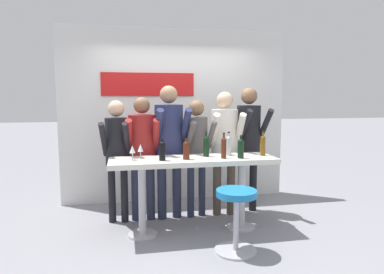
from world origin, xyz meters
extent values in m
plane|color=gray|center=(0.00, 0.00, 0.00)|extent=(40.00, 40.00, 0.00)
cube|color=silver|center=(0.00, 1.44, 1.38)|extent=(3.64, 0.10, 2.76)
cube|color=red|center=(-0.44, 1.38, 1.88)|extent=(1.44, 0.02, 0.36)
cube|color=silver|center=(0.00, 0.00, 0.91)|extent=(2.04, 0.57, 0.06)
cylinder|color=#B2B2B7|center=(-0.63, 0.00, 0.46)|extent=(0.09, 0.09, 0.88)
cylinder|color=#B2B2B7|center=(-0.63, 0.00, 0.01)|extent=(0.36, 0.36, 0.02)
cylinder|color=#B2B2B7|center=(0.63, 0.00, 0.46)|extent=(0.09, 0.09, 0.88)
cylinder|color=#B2B2B7|center=(0.63, 0.00, 0.01)|extent=(0.36, 0.36, 0.02)
cylinder|color=#B2B2B7|center=(0.34, -0.64, 0.01)|extent=(0.46, 0.46, 0.02)
cylinder|color=#B2B2B7|center=(0.34, -0.64, 0.34)|extent=(0.06, 0.06, 0.63)
cylinder|color=#1972B2|center=(0.34, -0.64, 0.66)|extent=(0.44, 0.44, 0.07)
cylinder|color=black|center=(-1.01, 0.54, 0.39)|extent=(0.10, 0.10, 0.79)
cylinder|color=black|center=(-0.84, 0.52, 0.39)|extent=(0.10, 0.10, 0.79)
cylinder|color=black|center=(-0.92, 0.53, 1.10)|extent=(0.33, 0.33, 0.62)
sphere|color=#D6AD89|center=(-0.92, 0.53, 1.53)|extent=(0.21, 0.21, 0.21)
cylinder|color=black|center=(-1.08, 0.39, 1.14)|extent=(0.11, 0.37, 0.47)
cylinder|color=black|center=(-0.80, 0.36, 1.14)|extent=(0.11, 0.37, 0.47)
cylinder|color=#23283D|center=(-0.69, 0.56, 0.40)|extent=(0.12, 0.12, 0.81)
cylinder|color=#23283D|center=(-0.49, 0.55, 0.40)|extent=(0.12, 0.12, 0.81)
cylinder|color=maroon|center=(-0.59, 0.55, 1.13)|extent=(0.37, 0.37, 0.64)
sphere|color=brown|center=(-0.59, 0.55, 1.57)|extent=(0.22, 0.22, 0.22)
cylinder|color=maroon|center=(-0.77, 0.40, 1.17)|extent=(0.10, 0.38, 0.49)
cylinder|color=maroon|center=(-0.42, 0.39, 1.17)|extent=(0.10, 0.38, 0.49)
cylinder|color=#23283D|center=(-0.33, 0.54, 0.44)|extent=(0.12, 0.12, 0.88)
cylinder|color=#23283D|center=(-0.12, 0.56, 0.44)|extent=(0.12, 0.12, 0.88)
cylinder|color=#23284C|center=(-0.23, 0.55, 1.23)|extent=(0.42, 0.42, 0.70)
sphere|color=#9E7556|center=(-0.23, 0.55, 1.71)|extent=(0.24, 0.24, 0.24)
cylinder|color=#23284C|center=(-0.39, 0.36, 1.28)|extent=(0.13, 0.42, 0.54)
cylinder|color=#23284C|center=(-0.03, 0.40, 1.28)|extent=(0.13, 0.42, 0.54)
cylinder|color=#23283D|center=(0.07, 0.54, 0.39)|extent=(0.10, 0.10, 0.79)
cylinder|color=#23283D|center=(0.24, 0.56, 0.39)|extent=(0.10, 0.10, 0.79)
cylinder|color=#514C4C|center=(0.15, 0.55, 1.10)|extent=(0.35, 0.35, 0.62)
sphere|color=brown|center=(0.15, 0.55, 1.53)|extent=(0.21, 0.21, 0.21)
cylinder|color=#514C4C|center=(0.03, 0.38, 1.14)|extent=(0.12, 0.37, 0.48)
cylinder|color=#514C4C|center=(0.32, 0.42, 1.14)|extent=(0.12, 0.37, 0.48)
cylinder|color=#473D33|center=(0.46, 0.56, 0.42)|extent=(0.12, 0.12, 0.84)
cylinder|color=#473D33|center=(0.66, 0.54, 0.42)|extent=(0.12, 0.12, 0.84)
cylinder|color=beige|center=(0.56, 0.55, 1.17)|extent=(0.39, 0.39, 0.67)
sphere|color=#D6AD89|center=(0.56, 0.55, 1.64)|extent=(0.23, 0.23, 0.23)
cylinder|color=beige|center=(0.37, 0.40, 1.22)|extent=(0.12, 0.40, 0.51)
cylinder|color=beige|center=(0.72, 0.38, 1.22)|extent=(0.12, 0.40, 0.51)
cylinder|color=black|center=(0.84, 0.60, 0.44)|extent=(0.11, 0.11, 0.87)
cylinder|color=black|center=(1.03, 0.63, 0.44)|extent=(0.11, 0.11, 0.87)
cylinder|color=black|center=(0.94, 0.62, 1.22)|extent=(0.38, 0.38, 0.69)
sphere|color=brown|center=(0.94, 0.62, 1.70)|extent=(0.24, 0.24, 0.24)
cylinder|color=black|center=(0.80, 0.43, 1.27)|extent=(0.14, 0.41, 0.53)
cylinder|color=black|center=(1.12, 0.47, 1.27)|extent=(0.14, 0.41, 0.53)
cylinder|color=#4C1E0F|center=(0.36, -0.09, 1.05)|extent=(0.06, 0.06, 0.22)
sphere|color=#4C1E0F|center=(0.36, -0.09, 1.16)|extent=(0.06, 0.06, 0.06)
cylinder|color=#4C1E0F|center=(0.36, -0.09, 1.20)|extent=(0.02, 0.02, 0.08)
cylinder|color=black|center=(0.36, -0.09, 1.25)|extent=(0.03, 0.03, 0.02)
cylinder|color=black|center=(0.57, -0.12, 1.04)|extent=(0.08, 0.08, 0.20)
sphere|color=black|center=(0.57, -0.12, 1.14)|extent=(0.08, 0.08, 0.08)
cylinder|color=black|center=(0.57, -0.12, 1.17)|extent=(0.03, 0.03, 0.07)
cylinder|color=black|center=(0.57, -0.12, 1.21)|extent=(0.03, 0.03, 0.01)
cylinder|color=black|center=(-0.39, -0.08, 1.03)|extent=(0.08, 0.08, 0.19)
sphere|color=black|center=(-0.39, -0.08, 1.13)|extent=(0.08, 0.08, 0.08)
cylinder|color=black|center=(-0.39, -0.08, 1.16)|extent=(0.03, 0.03, 0.07)
cylinder|color=black|center=(-0.39, -0.08, 1.20)|extent=(0.03, 0.03, 0.01)
cylinder|color=#4C1E0F|center=(-0.10, -0.07, 1.03)|extent=(0.08, 0.08, 0.18)
sphere|color=#4C1E0F|center=(-0.10, -0.07, 1.12)|extent=(0.08, 0.08, 0.08)
cylinder|color=#4C1E0F|center=(-0.10, -0.07, 1.15)|extent=(0.03, 0.03, 0.06)
cylinder|color=black|center=(-0.10, -0.07, 1.19)|extent=(0.03, 0.03, 0.01)
cylinder|color=#B7BCC1|center=(0.48, 0.09, 1.04)|extent=(0.07, 0.07, 0.21)
sphere|color=#B7BCC1|center=(0.48, 0.09, 1.15)|extent=(0.07, 0.07, 0.07)
cylinder|color=#B7BCC1|center=(0.48, 0.09, 1.19)|extent=(0.03, 0.03, 0.08)
cylinder|color=black|center=(0.48, 0.09, 1.24)|extent=(0.03, 0.03, 0.02)
cylinder|color=black|center=(0.18, 0.08, 1.05)|extent=(0.07, 0.07, 0.22)
sphere|color=black|center=(0.18, 0.08, 1.16)|extent=(0.07, 0.07, 0.07)
cylinder|color=black|center=(0.18, 0.08, 1.19)|extent=(0.03, 0.03, 0.08)
cylinder|color=black|center=(0.18, 0.08, 1.24)|extent=(0.03, 0.03, 0.02)
cylinder|color=brown|center=(0.91, 0.01, 1.05)|extent=(0.06, 0.06, 0.22)
sphere|color=brown|center=(0.91, 0.01, 1.16)|extent=(0.06, 0.06, 0.06)
cylinder|color=brown|center=(0.91, 0.01, 1.20)|extent=(0.02, 0.02, 0.08)
cylinder|color=black|center=(0.91, 0.01, 1.25)|extent=(0.03, 0.03, 0.02)
cylinder|color=silver|center=(-0.64, 0.09, 0.94)|extent=(0.06, 0.06, 0.01)
cylinder|color=silver|center=(-0.64, 0.09, 0.98)|extent=(0.01, 0.01, 0.08)
cone|color=silver|center=(-0.64, 0.09, 1.07)|extent=(0.07, 0.07, 0.09)
cylinder|color=silver|center=(-0.73, 0.00, 0.94)|extent=(0.06, 0.06, 0.01)
cylinder|color=silver|center=(-0.73, 0.00, 0.98)|extent=(0.01, 0.01, 0.08)
cone|color=silver|center=(-0.73, 0.00, 1.07)|extent=(0.07, 0.07, 0.09)
camera|label=1|loc=(-0.81, -4.05, 1.69)|focal=32.00mm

